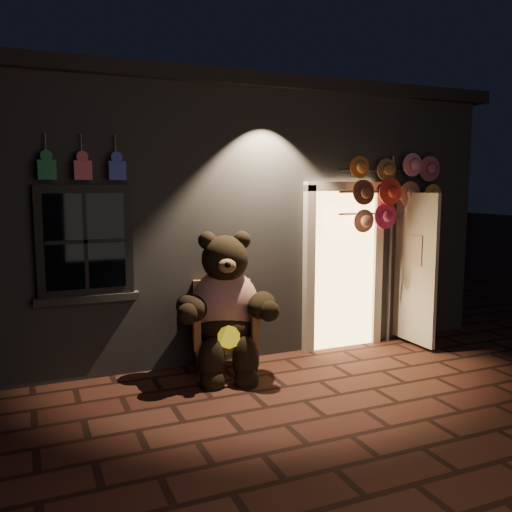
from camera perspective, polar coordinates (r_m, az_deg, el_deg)
ground at (r=5.63m, az=5.13°, el=-14.94°), size 60.00×60.00×0.00m
shop_building at (r=8.93m, az=-7.06°, el=4.77°), size 7.30×5.95×3.51m
wicker_armchair at (r=6.33m, az=-3.41°, el=-7.45°), size 0.84×0.79×1.04m
teddy_bear at (r=6.14m, az=-3.20°, el=-5.46°), size 1.20×1.07×1.71m
hat_rack at (r=7.37m, az=14.23°, el=6.80°), size 1.57×0.22×2.55m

